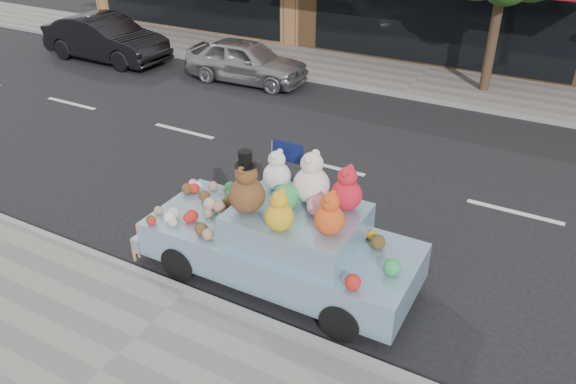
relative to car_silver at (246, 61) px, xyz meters
The scene contains 8 objects.
ground 6.21m from the car_silver, 40.68° to the right, with size 120.00×120.00×0.00m, color black.
near_sidewalk 11.54m from the car_silver, 66.01° to the right, with size 60.00×3.00×0.12m, color gray.
far_sidewalk 5.33m from the car_silver, 27.83° to the left, with size 60.00×3.00×0.12m, color gray.
near_kerb 10.19m from the car_silver, 62.57° to the right, with size 60.00×0.12×0.13m, color gray.
far_kerb 4.82m from the car_silver, 11.74° to the left, with size 60.00×0.12×0.13m, color gray.
car_silver is the anchor object (origin of this frame).
car_dark 5.43m from the car_silver, behind, with size 1.60×4.58×1.51m, color black.
art_car 9.79m from the car_silver, 54.14° to the right, with size 4.50×1.81×2.33m.
Camera 1 is at (4.61, -10.15, 5.72)m, focal length 35.00 mm.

